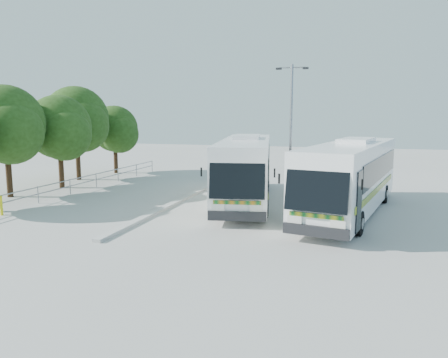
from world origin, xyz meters
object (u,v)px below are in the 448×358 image
(tree_far_b, at_px, (6,124))
(coach_adjacent, at_px, (351,175))
(tree_far_c, at_px, (60,127))
(tree_far_e, at_px, (115,129))
(lamppost, at_px, (291,124))
(bollard, at_px, (1,206))
(coach_main, at_px, (246,168))
(tree_far_d, at_px, (77,119))

(tree_far_b, height_order, coach_adjacent, tree_far_b)
(tree_far_b, bearing_deg, tree_far_c, 77.09)
(tree_far_e, xyz_separation_m, lamppost, (16.27, -6.46, 0.64))
(tree_far_c, distance_m, lamppost, 15.86)
(tree_far_c, xyz_separation_m, tree_far_e, (-0.51, 8.20, -0.37))
(tree_far_c, relative_size, coach_adjacent, 0.48)
(tree_far_b, relative_size, bollard, 6.83)
(coach_main, xyz_separation_m, bollard, (-11.09, -7.24, -1.51))
(tree_far_d, bearing_deg, coach_adjacent, -16.90)
(tree_far_b, bearing_deg, coach_adjacent, 3.66)
(tree_far_d, distance_m, tree_far_e, 4.65)
(tree_far_b, height_order, tree_far_c, tree_far_b)
(tree_far_b, relative_size, coach_adjacent, 0.52)
(tree_far_d, xyz_separation_m, coach_main, (14.70, -4.65, -2.80))
(coach_main, relative_size, bollard, 13.26)
(tree_far_e, bearing_deg, coach_adjacent, -28.32)
(tree_far_b, bearing_deg, tree_far_e, 88.17)
(tree_far_d, relative_size, coach_main, 0.54)
(tree_far_b, relative_size, coach_main, 0.51)
(tree_far_b, xyz_separation_m, tree_far_c, (0.89, 3.90, -0.31))
(tree_far_c, bearing_deg, tree_far_b, -102.91)
(tree_far_e, height_order, coach_adjacent, tree_far_e)
(tree_far_d, relative_size, bollard, 7.20)
(lamppost, bearing_deg, coach_main, -134.01)
(coach_adjacent, height_order, lamppost, lamppost)
(tree_far_e, xyz_separation_m, bollard, (2.93, -16.40, -3.38))
(tree_far_b, xyz_separation_m, bollard, (3.32, -4.29, -4.06))
(tree_far_d, relative_size, coach_adjacent, 0.55)
(tree_far_c, bearing_deg, bollard, -73.53)
(coach_adjacent, height_order, bollard, coach_adjacent)
(tree_far_b, distance_m, tree_far_c, 4.01)
(coach_adjacent, relative_size, bollard, 13.20)
(tree_far_b, xyz_separation_m, coach_adjacent, (20.42, 1.31, -2.56))
(tree_far_b, distance_m, coach_adjacent, 20.62)
(coach_adjacent, relative_size, lamppost, 1.64)
(tree_far_b, distance_m, lamppost, 17.58)
(tree_far_b, bearing_deg, coach_main, 11.57)
(coach_adjacent, bearing_deg, coach_main, 175.58)
(tree_far_c, bearing_deg, tree_far_e, 93.54)
(coach_main, bearing_deg, tree_far_c, 165.52)
(tree_far_d, xyz_separation_m, tree_far_e, (0.68, 4.50, -0.93))
(coach_main, distance_m, coach_adjacent, 6.23)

